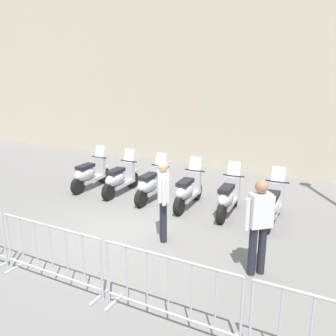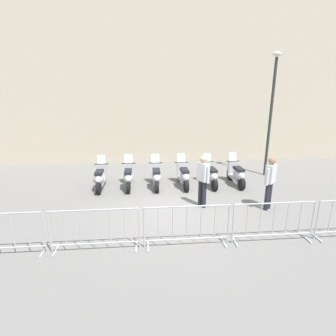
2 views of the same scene
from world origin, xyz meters
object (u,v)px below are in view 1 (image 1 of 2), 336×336
(barrier_segment_3, at_px, (168,291))
(officer_near_row_end, at_px, (259,222))
(motorcycle_3, at_px, (187,191))
(motorcycle_4, at_px, (228,198))
(barrier_segment_2, at_px, (52,255))
(motorcycle_1, at_px, (119,179))
(motorcycle_0, at_px, (89,174))
(officer_mid_plaza, at_px, (163,196))
(motorcycle_5, at_px, (273,205))
(motorcycle_2, at_px, (151,185))

(barrier_segment_3, bearing_deg, officer_near_row_end, 74.59)
(motorcycle_3, distance_m, motorcycle_4, 1.09)
(barrier_segment_2, xyz_separation_m, officer_near_row_end, (2.71, 2.21, 0.46))
(motorcycle_1, distance_m, motorcycle_4, 3.27)
(officer_near_row_end, bearing_deg, barrier_segment_3, -105.41)
(motorcycle_1, bearing_deg, motorcycle_0, -172.70)
(barrier_segment_3, relative_size, officer_near_row_end, 1.21)
(barrier_segment_3, distance_m, officer_mid_plaza, 2.66)
(motorcycle_5, bearing_deg, motorcycle_4, -173.11)
(motorcycle_2, xyz_separation_m, officer_mid_plaza, (1.64, -1.77, 0.53))
(motorcycle_2, height_order, barrier_segment_3, motorcycle_2)
(motorcycle_4, xyz_separation_m, officer_near_row_end, (1.58, -2.16, 0.53))
(motorcycle_5, bearing_deg, officer_mid_plaza, -126.84)
(motorcycle_0, relative_size, officer_near_row_end, 1.00)
(motorcycle_0, distance_m, motorcycle_2, 2.18)
(barrier_segment_2, bearing_deg, officer_mid_plaza, 75.53)
(motorcycle_0, bearing_deg, officer_mid_plaza, -22.00)
(motorcycle_4, relative_size, motorcycle_5, 1.00)
(motorcycle_5, bearing_deg, motorcycle_2, -173.50)
(motorcycle_5, distance_m, officer_near_row_end, 2.40)
(motorcycle_4, distance_m, motorcycle_5, 1.09)
(motorcycle_1, distance_m, officer_mid_plaza, 3.24)
(motorcycle_5, distance_m, officer_mid_plaza, 2.73)
(barrier_segment_3, bearing_deg, motorcycle_2, 129.63)
(motorcycle_4, bearing_deg, officer_mid_plaza, -104.66)
(motorcycle_0, bearing_deg, barrier_segment_2, -50.59)
(motorcycle_0, xyz_separation_m, officer_mid_plaza, (3.81, -1.54, 0.53))
(officer_mid_plaza, bearing_deg, motorcycle_3, 106.43)
(motorcycle_5, bearing_deg, officer_near_row_end, -77.76)
(officer_near_row_end, bearing_deg, motorcycle_0, 164.08)
(barrier_segment_2, distance_m, officer_near_row_end, 3.53)
(motorcycle_2, height_order, officer_mid_plaza, officer_mid_plaza)
(motorcycle_1, relative_size, officer_near_row_end, 1.00)
(motorcycle_2, distance_m, motorcycle_5, 3.27)
(motorcycle_1, xyz_separation_m, officer_near_row_end, (4.83, -1.82, 0.53))
(barrier_segment_2, relative_size, barrier_segment_3, 1.00)
(motorcycle_3, relative_size, barrier_segment_3, 0.82)
(motorcycle_4, relative_size, officer_near_row_end, 0.99)
(motorcycle_3, relative_size, officer_near_row_end, 0.99)
(motorcycle_5, height_order, barrier_segment_2, motorcycle_5)
(motorcycle_2, bearing_deg, barrier_segment_2, -75.92)
(motorcycle_3, xyz_separation_m, barrier_segment_2, (-0.05, -4.24, 0.07))
(motorcycle_2, xyz_separation_m, barrier_segment_3, (3.21, -3.87, 0.07))
(motorcycle_0, relative_size, motorcycle_3, 1.00)
(motorcycle_4, relative_size, barrier_segment_2, 0.82)
(motorcycle_3, bearing_deg, barrier_segment_2, -90.70)
(motorcycle_1, distance_m, barrier_segment_3, 5.72)
(barrier_segment_3, xyz_separation_m, officer_mid_plaza, (-1.56, 2.10, 0.46))
(barrier_segment_3, bearing_deg, motorcycle_0, 145.89)
(barrier_segment_2, xyz_separation_m, officer_mid_plaza, (0.61, 2.36, 0.46))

